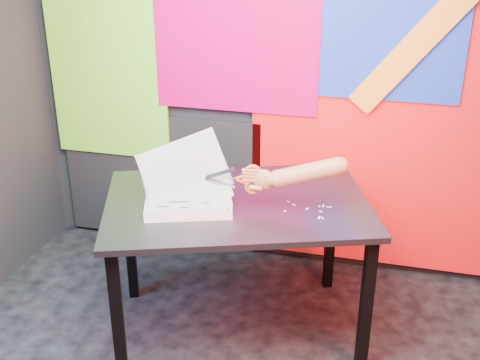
# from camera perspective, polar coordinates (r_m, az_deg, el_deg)

# --- Properties ---
(room) EXTENTS (3.01, 3.01, 2.71)m
(room) POSITION_cam_1_polar(r_m,az_deg,el_deg) (2.02, -4.16, 4.90)
(room) COLOR black
(room) RESTS_ON ground
(backdrop) EXTENTS (2.88, 0.05, 2.08)m
(backdrop) POSITION_cam_1_polar(r_m,az_deg,el_deg) (3.48, 4.61, 6.34)
(backdrop) COLOR red
(backdrop) RESTS_ON ground
(work_table) EXTENTS (1.45, 1.20, 0.75)m
(work_table) POSITION_cam_1_polar(r_m,az_deg,el_deg) (2.91, -0.28, -3.51)
(work_table) COLOR black
(work_table) RESTS_ON ground
(printout_stack) EXTENTS (0.49, 0.40, 0.37)m
(printout_stack) POSITION_cam_1_polar(r_m,az_deg,el_deg) (2.81, -4.94, -1.94)
(printout_stack) COLOR silver
(printout_stack) RESTS_ON work_table
(scissors) EXTENTS (0.26, 0.05, 0.15)m
(scissors) POSITION_cam_1_polar(r_m,az_deg,el_deg) (2.75, 0.85, 0.07)
(scissors) COLOR silver
(scissors) RESTS_ON printout_stack
(hand_forearm) EXTENTS (0.46, 0.13, 0.18)m
(hand_forearm) POSITION_cam_1_polar(r_m,az_deg,el_deg) (2.72, 5.68, 0.60)
(hand_forearm) COLOR #AB723C
(hand_forearm) RESTS_ON work_table
(paper_clippings) EXTENTS (0.21, 0.15, 0.00)m
(paper_clippings) POSITION_cam_1_polar(r_m,az_deg,el_deg) (2.80, 6.95, -2.82)
(paper_clippings) COLOR white
(paper_clippings) RESTS_ON work_table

